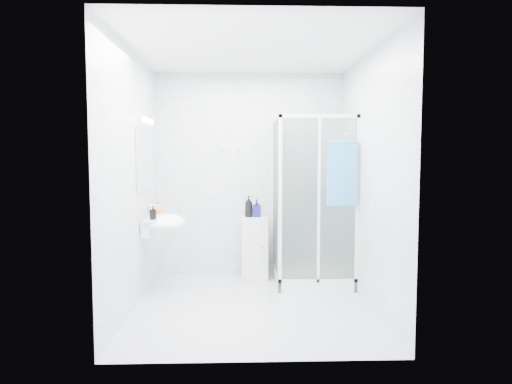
{
  "coord_description": "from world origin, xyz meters",
  "views": [
    {
      "loc": [
        -0.11,
        -4.6,
        1.54
      ],
      "look_at": [
        0.05,
        0.35,
        1.15
      ],
      "focal_mm": 32.0,
      "sensor_mm": 36.0,
      "label": 1
    }
  ],
  "objects_px": {
    "soap_dispenser_black": "(153,212)",
    "soap_dispenser_orange": "(158,208)",
    "wall_basin": "(163,223)",
    "storage_cabinet": "(254,248)",
    "shower_enclosure": "(306,248)",
    "shampoo_bottle_b": "(257,208)",
    "hand_towel": "(342,172)",
    "shampoo_bottle_a": "(249,206)"
  },
  "relations": [
    {
      "from": "wall_basin",
      "to": "shampoo_bottle_a",
      "type": "xyz_separation_m",
      "value": [
        0.97,
        0.61,
        0.12
      ]
    },
    {
      "from": "shampoo_bottle_b",
      "to": "wall_basin",
      "type": "bearing_deg",
      "value": -149.69
    },
    {
      "from": "shampoo_bottle_a",
      "to": "shampoo_bottle_b",
      "type": "xyz_separation_m",
      "value": [
        0.1,
        0.02,
        -0.02
      ]
    },
    {
      "from": "storage_cabinet",
      "to": "soap_dispenser_orange",
      "type": "distance_m",
      "value": 1.32
    },
    {
      "from": "storage_cabinet",
      "to": "soap_dispenser_black",
      "type": "bearing_deg",
      "value": -147.01
    },
    {
      "from": "wall_basin",
      "to": "storage_cabinet",
      "type": "xyz_separation_m",
      "value": [
        1.04,
        0.6,
        -0.41
      ]
    },
    {
      "from": "shower_enclosure",
      "to": "storage_cabinet",
      "type": "distance_m",
      "value": 0.68
    },
    {
      "from": "shampoo_bottle_b",
      "to": "soap_dispenser_orange",
      "type": "bearing_deg",
      "value": -158.63
    },
    {
      "from": "wall_basin",
      "to": "soap_dispenser_orange",
      "type": "relative_size",
      "value": 3.48
    },
    {
      "from": "storage_cabinet",
      "to": "soap_dispenser_orange",
      "type": "height_order",
      "value": "soap_dispenser_orange"
    },
    {
      "from": "wall_basin",
      "to": "hand_towel",
      "type": "bearing_deg",
      "value": -2.46
    },
    {
      "from": "hand_towel",
      "to": "wall_basin",
      "type": "bearing_deg",
      "value": 177.54
    },
    {
      "from": "hand_towel",
      "to": "shampoo_bottle_a",
      "type": "xyz_separation_m",
      "value": [
        -1.01,
        0.69,
        -0.46
      ]
    },
    {
      "from": "shampoo_bottle_b",
      "to": "soap_dispenser_orange",
      "type": "height_order",
      "value": "soap_dispenser_orange"
    },
    {
      "from": "shampoo_bottle_a",
      "to": "shampoo_bottle_b",
      "type": "bearing_deg",
      "value": 11.05
    },
    {
      "from": "shower_enclosure",
      "to": "shampoo_bottle_b",
      "type": "height_order",
      "value": "shower_enclosure"
    },
    {
      "from": "soap_dispenser_orange",
      "to": "shampoo_bottle_b",
      "type": "bearing_deg",
      "value": 21.37
    },
    {
      "from": "storage_cabinet",
      "to": "soap_dispenser_orange",
      "type": "bearing_deg",
      "value": -160.76
    },
    {
      "from": "hand_towel",
      "to": "soap_dispenser_orange",
      "type": "xyz_separation_m",
      "value": [
        -2.06,
        0.26,
        -0.43
      ]
    },
    {
      "from": "shampoo_bottle_a",
      "to": "storage_cabinet",
      "type": "bearing_deg",
      "value": -4.52
    },
    {
      "from": "wall_basin",
      "to": "shampoo_bottle_a",
      "type": "bearing_deg",
      "value": 32.02
    },
    {
      "from": "storage_cabinet",
      "to": "shampoo_bottle_b",
      "type": "bearing_deg",
      "value": 38.18
    },
    {
      "from": "shower_enclosure",
      "to": "hand_towel",
      "type": "height_order",
      "value": "shower_enclosure"
    },
    {
      "from": "shampoo_bottle_b",
      "to": "soap_dispenser_black",
      "type": "relative_size",
      "value": 1.45
    },
    {
      "from": "storage_cabinet",
      "to": "hand_towel",
      "type": "bearing_deg",
      "value": -37.62
    },
    {
      "from": "hand_towel",
      "to": "shampoo_bottle_a",
      "type": "bearing_deg",
      "value": 145.66
    },
    {
      "from": "wall_basin",
      "to": "soap_dispenser_black",
      "type": "distance_m",
      "value": 0.23
    },
    {
      "from": "soap_dispenser_orange",
      "to": "hand_towel",
      "type": "bearing_deg",
      "value": -7.17
    },
    {
      "from": "wall_basin",
      "to": "soap_dispenser_orange",
      "type": "distance_m",
      "value": 0.24
    },
    {
      "from": "shower_enclosure",
      "to": "shampoo_bottle_b",
      "type": "distance_m",
      "value": 0.8
    },
    {
      "from": "soap_dispenser_black",
      "to": "soap_dispenser_orange",
      "type": "bearing_deg",
      "value": 92.0
    },
    {
      "from": "shampoo_bottle_b",
      "to": "soap_dispenser_black",
      "type": "xyz_separation_m",
      "value": [
        -1.14,
        -0.79,
        0.05
      ]
    },
    {
      "from": "wall_basin",
      "to": "storage_cabinet",
      "type": "bearing_deg",
      "value": 30.0
    },
    {
      "from": "wall_basin",
      "to": "soap_dispenser_black",
      "type": "height_order",
      "value": "soap_dispenser_black"
    },
    {
      "from": "storage_cabinet",
      "to": "shower_enclosure",
      "type": "bearing_deg",
      "value": -26.25
    },
    {
      "from": "storage_cabinet",
      "to": "shampoo_bottle_a",
      "type": "xyz_separation_m",
      "value": [
        -0.07,
        0.01,
        0.52
      ]
    },
    {
      "from": "shampoo_bottle_a",
      "to": "soap_dispenser_orange",
      "type": "distance_m",
      "value": 1.14
    },
    {
      "from": "storage_cabinet",
      "to": "hand_towel",
      "type": "height_order",
      "value": "hand_towel"
    },
    {
      "from": "shower_enclosure",
      "to": "soap_dispenser_black",
      "type": "xyz_separation_m",
      "value": [
        -1.73,
        -0.48,
        0.49
      ]
    },
    {
      "from": "shampoo_bottle_a",
      "to": "soap_dispenser_orange",
      "type": "bearing_deg",
      "value": -157.69
    },
    {
      "from": "storage_cabinet",
      "to": "shampoo_bottle_a",
      "type": "relative_size",
      "value": 2.9
    },
    {
      "from": "soap_dispenser_orange",
      "to": "soap_dispenser_black",
      "type": "height_order",
      "value": "soap_dispenser_orange"
    }
  ]
}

